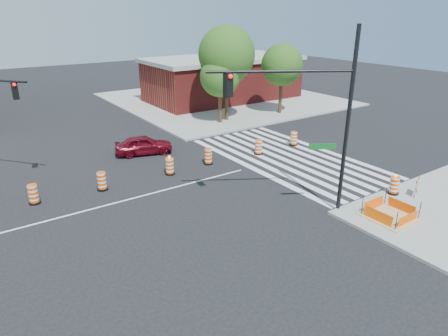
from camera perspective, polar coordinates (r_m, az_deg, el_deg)
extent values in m
plane|color=black|center=(21.58, -12.68, -4.20)|extent=(120.00, 120.00, 0.00)
cube|color=gray|center=(44.91, -0.12, 9.82)|extent=(22.00, 22.00, 0.15)
cube|color=silver|center=(25.16, 3.88, 0.10)|extent=(0.45, 13.50, 0.01)
cube|color=silver|center=(25.69, 5.46, 0.52)|extent=(0.45, 13.50, 0.01)
cube|color=silver|center=(26.25, 6.97, 0.91)|extent=(0.45, 13.50, 0.01)
cube|color=silver|center=(26.82, 8.42, 1.29)|extent=(0.45, 13.50, 0.01)
cube|color=silver|center=(27.41, 9.81, 1.66)|extent=(0.45, 13.50, 0.01)
cube|color=silver|center=(28.02, 11.14, 2.00)|extent=(0.45, 13.50, 0.01)
cube|color=silver|center=(28.64, 12.42, 2.33)|extent=(0.45, 13.50, 0.01)
cube|color=silver|center=(29.28, 13.64, 2.65)|extent=(0.45, 13.50, 0.01)
cube|color=silver|center=(21.57, -12.68, -4.19)|extent=(14.00, 0.12, 0.01)
cube|color=tan|center=(20.45, 22.54, -6.36)|extent=(2.20, 2.20, 0.05)
cube|color=#F55904|center=(19.95, 24.77, -6.64)|extent=(1.44, 0.02, 0.55)
cube|color=#F55904|center=(20.77, 20.60, -4.87)|extent=(1.44, 0.02, 0.55)
cube|color=#F55904|center=(19.65, 21.17, -6.49)|extent=(0.02, 1.44, 0.55)
cube|color=#F55904|center=(21.05, 24.01, -5.03)|extent=(0.02, 1.44, 0.55)
cylinder|color=black|center=(19.16, 23.42, -6.98)|extent=(0.04, 0.04, 0.90)
cylinder|color=black|center=(20.60, 26.17, -5.45)|extent=(0.04, 0.04, 0.90)
cylinder|color=black|center=(20.02, 19.15, -5.12)|extent=(0.04, 0.04, 0.90)
cylinder|color=black|center=(21.39, 22.08, -3.79)|extent=(0.04, 0.04, 0.90)
cube|color=maroon|center=(44.55, -0.12, 12.37)|extent=(16.00, 8.00, 4.20)
cube|color=gray|center=(44.24, -0.12, 15.32)|extent=(16.50, 8.50, 0.40)
imported|color=#590713|center=(27.84, -11.41, 3.27)|extent=(4.13, 2.59, 1.31)
cylinder|color=black|center=(19.02, 17.25, 6.08)|extent=(0.19, 0.19, 8.54)
cylinder|color=black|center=(17.66, 8.08, 13.50)|extent=(5.57, 3.39, 0.13)
cube|color=black|center=(17.43, 0.59, 11.83)|extent=(0.34, 0.30, 1.07)
sphere|color=#FF0C0C|center=(17.23, 0.95, 12.97)|extent=(0.19, 0.19, 0.19)
cube|color=#0C591E|center=(18.96, 13.88, 3.01)|extent=(1.12, 0.69, 0.27)
cube|color=black|center=(23.38, -27.71, 9.78)|extent=(0.29, 0.26, 0.92)
sphere|color=#FF0C0C|center=(23.15, -27.78, 10.49)|extent=(0.17, 0.17, 0.17)
cylinder|color=black|center=(22.98, 22.99, -3.29)|extent=(0.57, 0.57, 0.09)
cylinder|color=#F44A05|center=(22.80, 23.16, -2.21)|extent=(0.45, 0.45, 0.90)
sphere|color=#FF990C|center=(22.61, 23.35, -1.01)|extent=(0.15, 0.15, 0.15)
cube|color=#F44A05|center=(23.03, 25.87, -2.03)|extent=(0.76, 0.34, 0.27)
cube|color=#F44A05|center=(23.14, 25.75, -2.72)|extent=(0.76, 0.34, 0.21)
cylinder|color=black|center=(22.77, 25.65, -2.78)|extent=(0.04, 0.04, 0.95)
cylinder|color=black|center=(23.43, 25.93, -2.16)|extent=(0.04, 0.04, 0.95)
cylinder|color=#382314|center=(34.65, -0.57, 9.22)|extent=(0.33, 0.33, 3.59)
sphere|color=#234A15|center=(34.24, -0.59, 12.89)|extent=(3.37, 3.37, 3.37)
sphere|color=#234A15|center=(34.87, -0.16, 12.11)|extent=(2.47, 2.47, 2.47)
sphere|color=#234A15|center=(33.90, -0.97, 12.22)|extent=(2.24, 2.24, 2.24)
cylinder|color=#382314|center=(35.36, 0.37, 10.74)|extent=(0.32, 0.32, 5.13)
sphere|color=#234A15|center=(34.90, 0.39, 15.91)|extent=(4.81, 4.81, 4.81)
sphere|color=#234A15|center=(35.52, 0.78, 14.71)|extent=(3.52, 3.52, 3.52)
sphere|color=#234A15|center=(34.56, 0.02, 15.06)|extent=(3.20, 3.20, 3.20)
cylinder|color=#382314|center=(38.37, 8.09, 10.59)|extent=(0.31, 0.31, 4.08)
sphere|color=#234A15|center=(37.98, 8.29, 14.37)|extent=(3.83, 3.83, 3.83)
sphere|color=#234A15|center=(38.60, 8.49, 13.52)|extent=(2.81, 2.81, 2.81)
sphere|color=#234A15|center=(37.62, 8.01, 13.73)|extent=(2.55, 2.55, 2.55)
cylinder|color=black|center=(22.65, -25.40, -4.46)|extent=(0.60, 0.60, 0.10)
cylinder|color=#F44A05|center=(22.45, -25.60, -3.31)|extent=(0.48, 0.48, 0.95)
cylinder|color=black|center=(22.97, -16.93, -2.87)|extent=(0.60, 0.60, 0.10)
cylinder|color=#F44A05|center=(22.78, -17.07, -1.72)|extent=(0.48, 0.48, 0.95)
cylinder|color=black|center=(24.27, -7.71, -0.77)|extent=(0.60, 0.60, 0.10)
cylinder|color=#F44A05|center=(24.08, -7.77, 0.33)|extent=(0.48, 0.48, 0.95)
sphere|color=#FF990C|center=(23.89, -7.84, 1.56)|extent=(0.16, 0.16, 0.16)
cylinder|color=black|center=(25.69, -2.25, 0.70)|extent=(0.60, 0.60, 0.10)
cylinder|color=#F44A05|center=(25.52, -2.27, 1.75)|extent=(0.48, 0.48, 0.95)
cylinder|color=black|center=(27.51, 4.91, 2.07)|extent=(0.60, 0.60, 0.10)
cylinder|color=#F44A05|center=(27.35, 4.94, 3.06)|extent=(0.48, 0.48, 0.95)
cylinder|color=black|center=(29.74, 9.87, 3.32)|extent=(0.60, 0.60, 0.10)
cylinder|color=#F44A05|center=(29.59, 9.93, 4.24)|extent=(0.48, 0.48, 0.95)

